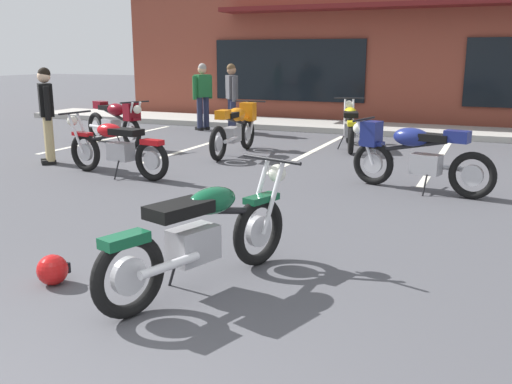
% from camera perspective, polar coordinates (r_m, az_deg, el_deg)
% --- Properties ---
extents(ground_plane, '(80.00, 80.00, 0.00)m').
position_cam_1_polar(ground_plane, '(6.27, 1.53, -3.97)').
color(ground_plane, '#47474C').
extents(sidewalk_kerb, '(22.00, 1.80, 0.14)m').
position_cam_1_polar(sidewalk_kerb, '(14.67, 14.45, 6.02)').
color(sidewalk_kerb, '#A8A59E').
rests_on(sidewalk_kerb, ground_plane).
extents(brick_storefront_building, '(17.43, 5.91, 3.89)m').
position_cam_1_polar(brick_storefront_building, '(18.21, 16.70, 13.20)').
color(brick_storefront_building, brown).
rests_on(brick_storefront_building, ground_plane).
extents(painted_stall_lines, '(12.17, 4.80, 0.01)m').
position_cam_1_polar(painted_stall_lines, '(11.17, 11.51, 3.57)').
color(painted_stall_lines, silver).
rests_on(painted_stall_lines, ground_plane).
extents(motorcycle_foreground_classic, '(0.97, 2.04, 0.98)m').
position_cam_1_polar(motorcycle_foreground_classic, '(4.70, -5.33, -4.18)').
color(motorcycle_foreground_classic, black).
rests_on(motorcycle_foreground_classic, ground_plane).
extents(motorcycle_red_sportbike, '(2.07, 0.84, 0.98)m').
position_cam_1_polar(motorcycle_red_sportbike, '(8.36, 15.41, 3.71)').
color(motorcycle_red_sportbike, black).
rests_on(motorcycle_red_sportbike, ground_plane).
extents(motorcycle_silver_naked, '(0.94, 2.06, 0.98)m').
position_cam_1_polar(motorcycle_silver_naked, '(11.95, 9.36, 6.53)').
color(motorcycle_silver_naked, black).
rests_on(motorcycle_silver_naked, ground_plane).
extents(motorcycle_blue_standard, '(0.66, 2.11, 0.98)m').
position_cam_1_polar(motorcycle_blue_standard, '(11.11, -2.03, 6.52)').
color(motorcycle_blue_standard, black).
rests_on(motorcycle_blue_standard, ground_plane).
extents(motorcycle_green_cafe_racer, '(2.10, 0.73, 0.98)m').
position_cam_1_polar(motorcycle_green_cafe_racer, '(9.32, -13.81, 4.37)').
color(motorcycle_green_cafe_racer, black).
rests_on(motorcycle_green_cafe_racer, ground_plane).
extents(motorcycle_orange_scrambler, '(1.99, 1.11, 0.98)m').
position_cam_1_polar(motorcycle_orange_scrambler, '(12.53, -13.84, 6.94)').
color(motorcycle_orange_scrambler, black).
rests_on(motorcycle_orange_scrambler, ground_plane).
extents(person_in_shorts_foreground, '(0.39, 0.59, 1.68)m').
position_cam_1_polar(person_in_shorts_foreground, '(14.69, -5.35, 9.85)').
color(person_in_shorts_foreground, black).
rests_on(person_in_shorts_foreground, ground_plane).
extents(person_by_back_row, '(0.46, 0.52, 1.68)m').
position_cam_1_polar(person_by_back_row, '(14.07, -2.43, 9.73)').
color(person_by_back_row, black).
rests_on(person_by_back_row, ground_plane).
extents(person_near_building, '(0.51, 0.48, 1.68)m').
position_cam_1_polar(person_near_building, '(10.68, -20.17, 7.71)').
color(person_near_building, black).
rests_on(person_near_building, ground_plane).
extents(helmet_on_pavement, '(0.26, 0.26, 0.26)m').
position_cam_1_polar(helmet_on_pavement, '(5.13, -19.62, -7.32)').
color(helmet_on_pavement, '#B71414').
rests_on(helmet_on_pavement, ground_plane).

